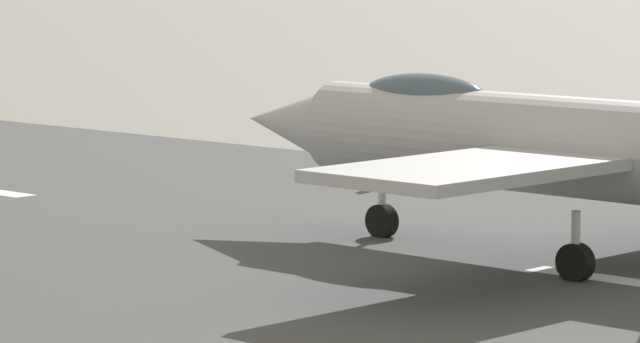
# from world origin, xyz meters

# --- Properties ---
(fighter_jet) EXTENTS (16.49, 13.86, 5.71)m
(fighter_jet) POSITION_xyz_m (5.38, -1.01, 2.51)
(fighter_jet) COLOR #A3A7AC
(fighter_jet) RESTS_ON ground
(crew_person) EXTENTS (0.35, 0.69, 1.59)m
(crew_person) POSITION_xyz_m (16.17, -8.34, 0.80)
(crew_person) COLOR #1E2338
(crew_person) RESTS_ON ground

